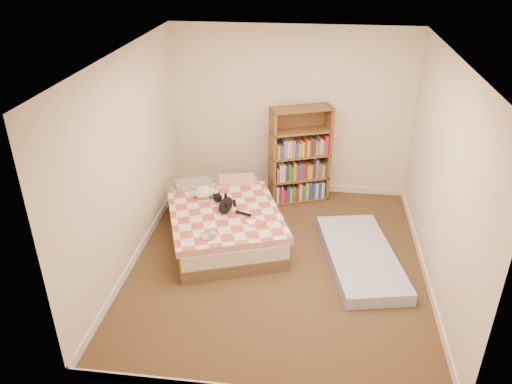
# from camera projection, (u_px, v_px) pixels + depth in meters

# --- Properties ---
(room) EXTENTS (3.51, 4.01, 2.51)m
(room) POSITION_uv_depth(u_px,v_px,m) (280.00, 175.00, 5.56)
(room) COLOR #44331D
(room) RESTS_ON ground
(bed) EXTENTS (1.85, 2.18, 0.50)m
(bed) POSITION_uv_depth(u_px,v_px,m) (224.00, 220.00, 6.56)
(bed) COLOR brown
(bed) RESTS_ON room
(bookshelf) EXTENTS (0.97, 0.59, 1.45)m
(bookshelf) POSITION_uv_depth(u_px,v_px,m) (299.00, 166.00, 7.33)
(bookshelf) COLOR brown
(bookshelf) RESTS_ON room
(floor_mattress) EXTENTS (1.10, 1.84, 0.15)m
(floor_mattress) POSITION_uv_depth(u_px,v_px,m) (361.00, 257.00, 6.09)
(floor_mattress) COLOR #7986C9
(floor_mattress) RESTS_ON room
(black_cat) EXTENTS (0.38, 0.64, 0.15)m
(black_cat) POSITION_uv_depth(u_px,v_px,m) (226.00, 204.00, 6.38)
(black_cat) COLOR black
(black_cat) RESTS_ON bed
(white_dog) EXTENTS (0.38, 0.39, 0.14)m
(white_dog) POSITION_uv_depth(u_px,v_px,m) (204.00, 192.00, 6.65)
(white_dog) COLOR white
(white_dog) RESTS_ON bed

